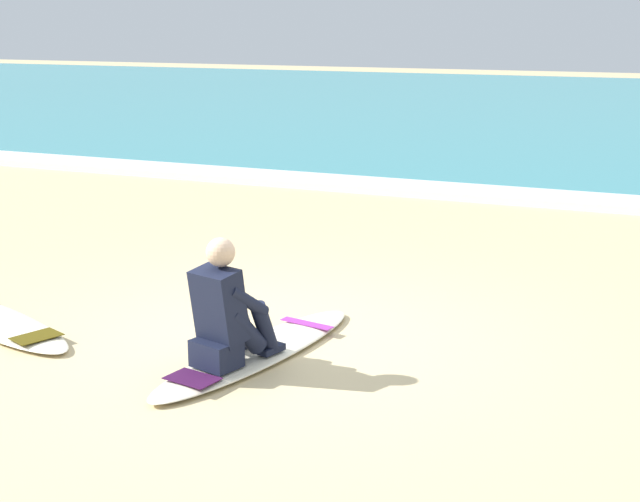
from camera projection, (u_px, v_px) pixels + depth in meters
The scene contains 5 objects.
ground_plane at pixel (280, 342), 7.27m from camera, with size 80.00×80.00×0.00m, color #CCB584.
sea at pixel (590, 109), 25.39m from camera, with size 80.00×28.00×0.10m, color teal.
breaking_foam at pixel (475, 193), 13.17m from camera, with size 80.00×0.90×0.11m, color white.
surfboard_main at pixel (258, 351), 6.95m from camera, with size 0.95×2.42×0.08m.
surfer_seated at pixel (227, 315), 6.55m from camera, with size 0.51×0.76×0.95m.
Camera 1 is at (2.97, -6.19, 2.52)m, focal length 50.78 mm.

